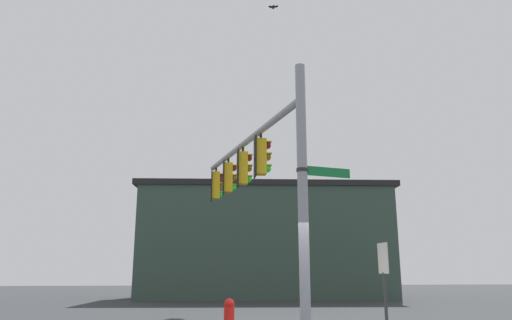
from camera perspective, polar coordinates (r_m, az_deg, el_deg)
name	(u,v)px	position (r m, az deg, el deg)	size (l,w,h in m)	color
signal_pole	(303,193)	(10.94, 5.68, -4.02)	(0.24, 0.24, 6.37)	gray
mast_arm	(246,142)	(15.19, -1.25, 2.15)	(0.19, 0.19, 8.28)	gray
traffic_light_nearest_pole	(262,157)	(13.72, 0.68, 0.40)	(0.54, 0.49, 1.31)	black
traffic_light_mid_inner	(244,168)	(15.25, -1.52, -1.00)	(0.54, 0.49, 1.31)	black
traffic_light_mid_outer	(229,178)	(16.81, -3.32, -2.13)	(0.54, 0.49, 1.31)	black
traffic_light_arm_end	(216,185)	(18.39, -4.81, -3.07)	(0.54, 0.49, 1.31)	black
street_name_sign	(317,171)	(11.21, 7.42, -1.36)	(0.45, 1.37, 0.22)	#147238
bird_flying	(273,7)	(13.71, 2.12, 18.01)	(0.19, 0.27, 0.07)	black
storefront_building	(265,241)	(26.78, 1.09, -9.81)	(6.98, 14.28, 6.09)	#33473D
tree_by_storefront	(240,228)	(29.41, -1.98, -8.21)	(4.06, 4.06, 6.08)	#4C3823
fire_hydrant	(229,317)	(11.26, -3.27, -18.45)	(0.35, 0.24, 0.82)	red
historical_marker	(384,272)	(12.52, 15.20, -12.97)	(0.60, 0.08, 2.13)	#333333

